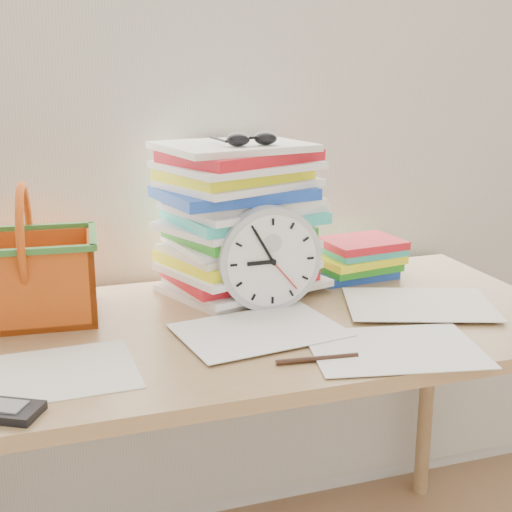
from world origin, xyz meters
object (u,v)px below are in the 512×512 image
object	(u,v)px
book_stack	(357,257)
paper_stack	(240,219)
basket	(27,253)
desk	(251,353)
clock	(269,258)

from	to	relation	value
book_stack	paper_stack	bearing A→B (deg)	-177.46
paper_stack	book_stack	world-z (taller)	paper_stack
book_stack	basket	xyz separation A→B (m)	(-0.82, -0.06, 0.10)
desk	book_stack	bearing A→B (deg)	32.19
book_stack	basket	bearing A→B (deg)	-176.14
clock	basket	bearing A→B (deg)	167.94
paper_stack	clock	distance (m)	0.16
paper_stack	book_stack	bearing A→B (deg)	2.54
paper_stack	book_stack	xyz separation A→B (m)	(0.32, 0.01, -0.13)
desk	paper_stack	size ratio (longest dim) A/B	3.90
desk	book_stack	xyz separation A→B (m)	(0.37, 0.23, 0.13)
desk	paper_stack	xyz separation A→B (m)	(0.04, 0.22, 0.25)
clock	desk	bearing A→B (deg)	-133.97
paper_stack	basket	bearing A→B (deg)	-175.26
desk	basket	size ratio (longest dim) A/B	4.80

